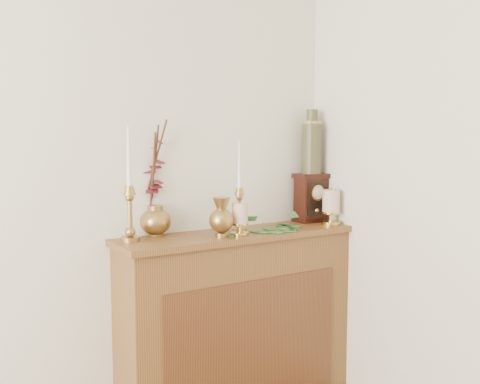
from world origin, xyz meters
TOP-DOWN VIEW (x-y plane):
  - console_shelf at (1.40, 2.10)m, footprint 1.24×0.34m
  - candlestick_left at (0.86, 2.14)m, footprint 0.09×0.09m
  - candlestick_center at (1.40, 2.09)m, footprint 0.07×0.07m
  - bud_vase at (1.26, 2.02)m, footprint 0.12×0.12m
  - ginger_jar at (1.02, 2.25)m, footprint 0.22×0.24m
  - pillar_candle_left at (1.36, 2.01)m, footprint 0.09×0.09m
  - pillar_candle_right at (1.93, 2.02)m, footprint 0.10×0.10m
  - ivy_garland at (1.58, 2.06)m, footprint 0.53×0.23m
  - mantel_clock at (1.92, 2.17)m, footprint 0.18×0.13m
  - ceramic_vase at (1.92, 2.17)m, footprint 0.11×0.11m

SIDE VIEW (x-z plane):
  - console_shelf at x=1.40m, z-range -0.03..0.90m
  - ivy_garland at x=1.58m, z-range 0.90..0.99m
  - pillar_candle_left at x=1.36m, z-range 0.93..1.10m
  - bud_vase at x=1.26m, z-range 0.93..1.12m
  - pillar_candle_right at x=1.93m, z-range 0.93..1.13m
  - mantel_clock at x=1.92m, z-range 0.93..1.19m
  - candlestick_center at x=1.40m, z-range 0.85..1.30m
  - candlestick_left at x=0.86m, z-range 0.84..1.36m
  - ginger_jar at x=1.02m, z-range 0.90..1.45m
  - ceramic_vase at x=1.92m, z-range 1.18..1.52m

